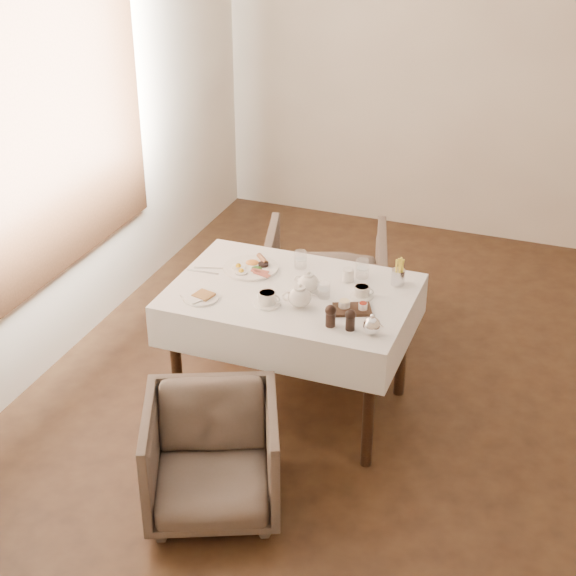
% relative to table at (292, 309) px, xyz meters
% --- Properties ---
extents(room, '(5.00, 5.00, 5.00)m').
position_rel_table_xyz_m(room, '(-1.49, 0.21, 0.96)').
color(room, black).
rests_on(room, ground).
extents(table, '(1.28, 0.88, 0.75)m').
position_rel_table_xyz_m(table, '(0.00, 0.00, 0.00)').
color(table, black).
rests_on(table, ground).
extents(armchair_near, '(0.83, 0.84, 0.58)m').
position_rel_table_xyz_m(armchair_near, '(-0.07, -0.89, -0.35)').
color(armchair_near, '#50443A').
rests_on(armchair_near, ground).
extents(armchair_far, '(0.93, 0.94, 0.70)m').
position_rel_table_xyz_m(armchair_far, '(-0.09, 0.85, -0.29)').
color(armchair_far, '#50443A').
rests_on(armchair_far, ground).
extents(breakfast_plate, '(0.31, 0.31, 0.04)m').
position_rel_table_xyz_m(breakfast_plate, '(-0.30, 0.15, 0.13)').
color(breakfast_plate, white).
rests_on(breakfast_plate, table).
extents(side_plate, '(0.20, 0.19, 0.02)m').
position_rel_table_xyz_m(side_plate, '(-0.42, -0.26, 0.13)').
color(side_plate, white).
rests_on(side_plate, table).
extents(teapot_centre, '(0.16, 0.13, 0.12)m').
position_rel_table_xyz_m(teapot_centre, '(0.09, 0.02, 0.18)').
color(teapot_centre, white).
rests_on(teapot_centre, table).
extents(teapot_front, '(0.20, 0.18, 0.13)m').
position_rel_table_xyz_m(teapot_front, '(0.10, -0.15, 0.18)').
color(teapot_front, white).
rests_on(teapot_front, table).
extents(creamer, '(0.07, 0.07, 0.07)m').
position_rel_table_xyz_m(creamer, '(0.25, 0.20, 0.15)').
color(creamer, white).
rests_on(creamer, table).
extents(teacup_near, '(0.14, 0.14, 0.07)m').
position_rel_table_xyz_m(teacup_near, '(-0.07, -0.19, 0.15)').
color(teacup_near, white).
rests_on(teacup_near, table).
extents(teacup_far, '(0.12, 0.12, 0.06)m').
position_rel_table_xyz_m(teacup_far, '(0.37, 0.06, 0.14)').
color(teacup_far, white).
rests_on(teacup_far, table).
extents(glass_left, '(0.08, 0.08, 0.10)m').
position_rel_table_xyz_m(glass_left, '(-0.05, 0.27, 0.16)').
color(glass_left, silver).
rests_on(glass_left, table).
extents(glass_mid, '(0.07, 0.07, 0.09)m').
position_rel_table_xyz_m(glass_mid, '(0.19, -0.01, 0.16)').
color(glass_mid, silver).
rests_on(glass_mid, table).
extents(glass_right, '(0.08, 0.08, 0.10)m').
position_rel_table_xyz_m(glass_right, '(0.31, 0.28, 0.17)').
color(glass_right, silver).
rests_on(glass_right, table).
extents(condiment_board, '(0.23, 0.19, 0.05)m').
position_rel_table_xyz_m(condiment_board, '(0.36, -0.10, 0.13)').
color(condiment_board, black).
rests_on(condiment_board, table).
extents(pepper_mill_left, '(0.07, 0.07, 0.12)m').
position_rel_table_xyz_m(pepper_mill_left, '(0.31, -0.28, 0.18)').
color(pepper_mill_left, black).
rests_on(pepper_mill_left, table).
extents(pepper_mill_right, '(0.06, 0.06, 0.11)m').
position_rel_table_xyz_m(pepper_mill_right, '(0.41, -0.28, 0.17)').
color(pepper_mill_right, black).
rests_on(pepper_mill_right, table).
extents(silver_pot, '(0.12, 0.10, 0.11)m').
position_rel_table_xyz_m(silver_pot, '(0.52, -0.28, 0.17)').
color(silver_pot, white).
rests_on(silver_pot, table).
extents(fries_cup, '(0.07, 0.07, 0.16)m').
position_rel_table_xyz_m(fries_cup, '(0.51, 0.26, 0.19)').
color(fries_cup, silver).
rests_on(fries_cup, table).
extents(cutlery_fork, '(0.17, 0.06, 0.00)m').
position_rel_table_xyz_m(cutlery_fork, '(-0.52, 0.08, 0.12)').
color(cutlery_fork, silver).
rests_on(cutlery_fork, table).
extents(cutlery_knife, '(0.19, 0.03, 0.00)m').
position_rel_table_xyz_m(cutlery_knife, '(-0.53, 0.02, 0.12)').
color(cutlery_knife, silver).
rests_on(cutlery_knife, table).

